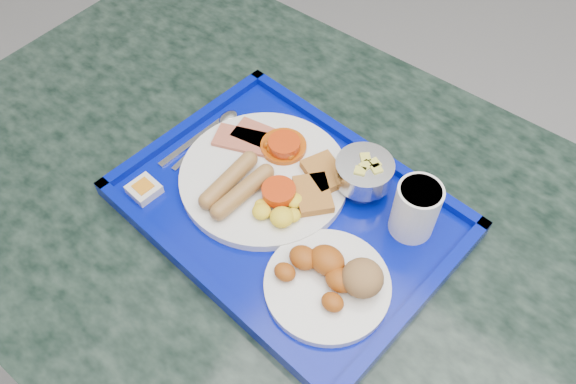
# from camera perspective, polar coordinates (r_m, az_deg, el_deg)

# --- Properties ---
(table) EXTENTS (1.33, 0.92, 0.80)m
(table) POSITION_cam_1_polar(r_m,az_deg,el_deg) (1.07, -1.35, -7.57)
(table) COLOR gray
(table) RESTS_ON floor
(tray) EXTENTS (0.55, 0.43, 0.03)m
(tray) POSITION_cam_1_polar(r_m,az_deg,el_deg) (0.88, 0.00, -1.81)
(tray) COLOR #030F95
(tray) RESTS_ON table
(main_plate) EXTENTS (0.27, 0.27, 0.04)m
(main_plate) POSITION_cam_1_polar(r_m,az_deg,el_deg) (0.90, -2.13, 1.60)
(main_plate) COLOR white
(main_plate) RESTS_ON tray
(bread_plate) EXTENTS (0.18, 0.18, 0.06)m
(bread_plate) POSITION_cam_1_polar(r_m,az_deg,el_deg) (0.79, 4.57, -8.82)
(bread_plate) COLOR white
(bread_plate) RESTS_ON tray
(fruit_bowl) EXTENTS (0.09, 0.09, 0.06)m
(fruit_bowl) POSITION_cam_1_polar(r_m,az_deg,el_deg) (0.87, 7.73, 2.01)
(fruit_bowl) COLOR #B7B6B9
(fruit_bowl) RESTS_ON tray
(juice_cup) EXTENTS (0.07, 0.07, 0.09)m
(juice_cup) POSITION_cam_1_polar(r_m,az_deg,el_deg) (0.83, 12.85, -1.61)
(juice_cup) COLOR white
(juice_cup) RESTS_ON tray
(spoon) EXTENTS (0.03, 0.16, 0.01)m
(spoon) POSITION_cam_1_polar(r_m,az_deg,el_deg) (0.99, -6.92, 6.73)
(spoon) COLOR #B7B6B9
(spoon) RESTS_ON tray
(knife) EXTENTS (0.03, 0.17, 0.00)m
(knife) POSITION_cam_1_polar(r_m,az_deg,el_deg) (0.98, -9.16, 5.45)
(knife) COLOR #B7B6B9
(knife) RESTS_ON tray
(jam_packet) EXTENTS (0.05, 0.05, 0.02)m
(jam_packet) POSITION_cam_1_polar(r_m,az_deg,el_deg) (0.91, -14.42, 0.27)
(jam_packet) COLOR silver
(jam_packet) RESTS_ON tray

